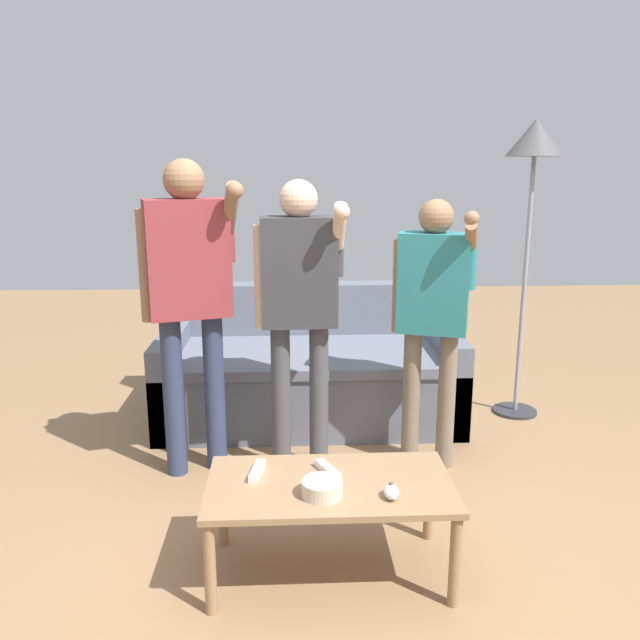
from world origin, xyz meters
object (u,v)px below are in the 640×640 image
Objects in this scene: game_remote_nunchuk at (391,492)px; player_center at (299,294)px; game_remote_wand_near at (328,470)px; player_left at (189,282)px; player_right at (433,303)px; couch at (309,372)px; snack_bowl at (322,488)px; floor_lamp at (534,161)px; coffee_table at (330,494)px; game_remote_wand_far at (257,471)px.

player_center reaches higher than game_remote_nunchuk.
player_left is at bearing 127.51° from game_remote_wand_near.
game_remote_wand_near is at bearing -124.68° from player_right.
game_remote_nunchuk is 0.06× the size of player_right.
player_right reaches higher than game_remote_nunchuk.
couch reaches higher than snack_bowl.
couch is 1.90m from floor_lamp.
player_right is (-0.74, -0.71, -0.72)m from floor_lamp.
game_remote_wand_near is (-0.00, 0.08, 0.06)m from coffee_table.
coffee_table is 0.51× the size of floor_lamp.
floor_lamp is at bearing -2.40° from couch.
coffee_table is 0.67× the size of player_right.
game_remote_wand_near is at bearing -52.49° from player_left.
game_remote_wand_near and game_remote_wand_far have the same top height.
player_left is at bearing 113.57° from game_remote_wand_far.
player_center is at bearing 77.36° from game_remote_wand_far.
game_remote_wand_near is (0.03, 0.17, -0.01)m from snack_bowl.
player_center reaches higher than couch.
game_remote_nunchuk is at bearing -6.39° from snack_bowl.
player_right reaches higher than coffee_table.
player_right is (0.62, -0.76, 0.62)m from couch.
game_remote_wand_far is (-1.61, -1.56, -1.20)m from floor_lamp.
player_center is 9.34× the size of game_remote_wand_far.
player_left is at bearing 178.83° from player_center.
game_remote_nunchuk is at bearing -22.40° from game_remote_wand_far.
player_center is at bearing 96.59° from game_remote_wand_near.
player_left is (-0.61, 1.01, 0.60)m from snack_bowl.
player_right is at bearing 57.76° from coffee_table.
player_center is 1.00m from game_remote_wand_near.
game_remote_wand_far is at bearing -98.94° from couch.
snack_bowl is at bearing -100.12° from game_remote_wand_near.
player_left is at bearing -128.41° from couch.
player_left reaches higher than player_center.
couch is at bearing 51.59° from player_left.
game_remote_wand_near is (0.03, -1.62, 0.13)m from couch.
coffee_table is 0.63× the size of player_center.
player_right is (0.62, 1.03, 0.47)m from snack_bowl.
coffee_table is at bearing -54.67° from player_left.
player_left is 1.22m from game_remote_wand_near.
player_right is at bearing 0.64° from player_left.
game_remote_wand_near is at bearing -130.43° from floor_lamp.
player_center reaches higher than coffee_table.
game_remote_nunchuk is at bearing -42.28° from game_remote_wand_near.
game_remote_nunchuk is at bearing -30.09° from coffee_table.
couch is at bearing 89.85° from snack_bowl.
game_remote_nunchuk is 1.22m from player_right.
game_remote_nunchuk is (0.22, -0.13, 0.07)m from coffee_table.
game_remote_nunchuk reaches higher than coffee_table.
game_remote_wand_near is at bearing 79.88° from snack_bowl.
game_remote_nunchuk is 0.55× the size of game_remote_wand_near.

